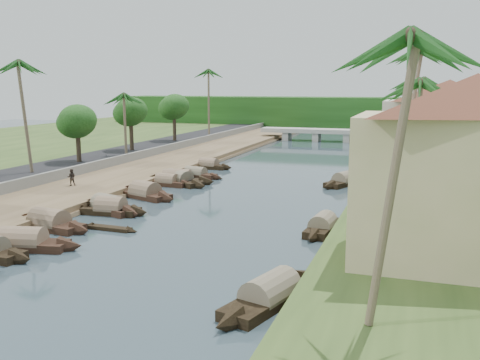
% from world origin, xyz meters
% --- Properties ---
extents(ground, '(220.00, 220.00, 0.00)m').
position_xyz_m(ground, '(0.00, 0.00, 0.00)').
color(ground, '#31424A').
rests_on(ground, ground).
extents(left_bank, '(10.00, 180.00, 0.80)m').
position_xyz_m(left_bank, '(-16.00, 20.00, 0.40)').
color(left_bank, brown).
rests_on(left_bank, ground).
extents(right_bank, '(16.00, 180.00, 1.20)m').
position_xyz_m(right_bank, '(19.00, 20.00, 0.60)').
color(right_bank, '#2B441B').
rests_on(right_bank, ground).
extents(road, '(8.00, 180.00, 1.40)m').
position_xyz_m(road, '(-24.50, 20.00, 0.70)').
color(road, black).
rests_on(road, ground).
extents(retaining_wall, '(0.40, 180.00, 1.10)m').
position_xyz_m(retaining_wall, '(-20.20, 20.00, 1.35)').
color(retaining_wall, gray).
rests_on(retaining_wall, left_bank).
extents(treeline, '(120.00, 14.00, 8.00)m').
position_xyz_m(treeline, '(0.00, 100.00, 4.00)').
color(treeline, '#173D10').
rests_on(treeline, ground).
extents(bridge, '(28.00, 4.00, 2.40)m').
position_xyz_m(bridge, '(0.00, 72.00, 1.72)').
color(bridge, '#A19F96').
rests_on(bridge, ground).
extents(building_near, '(14.85, 14.85, 10.20)m').
position_xyz_m(building_near, '(18.99, -2.00, 6.38)').
color(building_near, beige).
rests_on(building_near, right_bank).
extents(building_mid, '(14.11, 14.11, 9.70)m').
position_xyz_m(building_mid, '(19.99, 14.00, 6.13)').
color(building_mid, tan).
rests_on(building_mid, right_bank).
extents(building_far, '(15.59, 15.59, 10.20)m').
position_xyz_m(building_far, '(18.99, 28.00, 6.38)').
color(building_far, beige).
rests_on(building_far, right_bank).
extents(building_distant, '(12.62, 12.62, 9.20)m').
position_xyz_m(building_distant, '(19.99, 48.00, 5.88)').
color(building_distant, beige).
rests_on(building_distant, right_bank).
extents(sampan_2, '(8.53, 3.46, 2.21)m').
position_xyz_m(sampan_2, '(-8.40, -4.87, 0.42)').
color(sampan_2, black).
rests_on(sampan_2, ground).
extents(sampan_4, '(8.33, 3.06, 2.30)m').
position_xyz_m(sampan_4, '(-10.07, -0.05, 0.42)').
color(sampan_4, black).
rests_on(sampan_4, ground).
extents(sampan_5, '(6.98, 2.20, 2.21)m').
position_xyz_m(sampan_5, '(-8.24, 5.62, 0.42)').
color(sampan_5, black).
rests_on(sampan_5, ground).
extents(sampan_6, '(7.78, 3.98, 2.27)m').
position_xyz_m(sampan_6, '(-8.79, 6.10, 0.42)').
color(sampan_6, black).
rests_on(sampan_6, ground).
extents(sampan_7, '(6.80, 1.86, 1.84)m').
position_xyz_m(sampan_7, '(-8.88, 6.22, 0.40)').
color(sampan_7, black).
rests_on(sampan_7, ground).
extents(sampan_8, '(8.06, 4.50, 2.42)m').
position_xyz_m(sampan_8, '(-8.72, 12.53, 0.42)').
color(sampan_8, black).
rests_on(sampan_8, ground).
extents(sampan_9, '(9.12, 5.84, 2.34)m').
position_xyz_m(sampan_9, '(-8.85, 20.32, 0.42)').
color(sampan_9, black).
rests_on(sampan_9, ground).
extents(sampan_10, '(6.75, 2.04, 1.88)m').
position_xyz_m(sampan_10, '(-9.58, 18.98, 0.41)').
color(sampan_10, black).
rests_on(sampan_10, ground).
extents(sampan_11, '(8.90, 3.44, 2.46)m').
position_xyz_m(sampan_11, '(-9.04, 20.35, 0.42)').
color(sampan_11, black).
rests_on(sampan_11, ground).
extents(sampan_12, '(7.50, 2.86, 1.82)m').
position_xyz_m(sampan_12, '(-8.70, 24.88, 0.40)').
color(sampan_12, black).
rests_on(sampan_12, ground).
extents(sampan_13, '(7.05, 2.15, 1.94)m').
position_xyz_m(sampan_13, '(-9.85, 31.82, 0.41)').
color(sampan_13, black).
rests_on(sampan_13, ground).
extents(sampan_14, '(4.27, 9.29, 2.22)m').
position_xyz_m(sampan_14, '(9.63, -8.29, 0.42)').
color(sampan_14, black).
rests_on(sampan_14, ground).
extents(sampan_15, '(2.12, 7.40, 1.99)m').
position_xyz_m(sampan_15, '(9.80, 5.82, 0.41)').
color(sampan_15, black).
rests_on(sampan_15, ground).
extents(sampan_16, '(4.97, 8.80, 2.17)m').
position_xyz_m(sampan_16, '(8.83, 25.83, 0.41)').
color(sampan_16, black).
rests_on(sampan_16, ground).
extents(canoe_1, '(4.80, 0.93, 0.77)m').
position_xyz_m(canoe_1, '(-5.53, 1.15, 0.10)').
color(canoe_1, black).
rests_on(canoe_1, ground).
extents(canoe_2, '(6.10, 0.96, 0.89)m').
position_xyz_m(canoe_2, '(-8.14, 24.50, 0.10)').
color(canoe_2, black).
rests_on(canoe_2, ground).
extents(palm_0, '(3.20, 3.20, 12.89)m').
position_xyz_m(palm_0, '(15.00, -11.89, 12.27)').
color(palm_0, '#76644F').
rests_on(palm_0, ground).
extents(palm_1, '(3.20, 3.20, 11.37)m').
position_xyz_m(palm_1, '(16.00, 6.83, 10.79)').
color(palm_1, '#76644F').
rests_on(palm_1, ground).
extents(palm_2, '(3.20, 3.20, 14.30)m').
position_xyz_m(palm_2, '(15.00, 19.09, 13.61)').
color(palm_2, '#76644F').
rests_on(palm_2, ground).
extents(palm_3, '(3.20, 3.20, 11.90)m').
position_xyz_m(palm_3, '(16.00, 36.40, 11.30)').
color(palm_3, '#76644F').
rests_on(palm_3, ground).
extents(palm_5, '(3.20, 3.20, 13.38)m').
position_xyz_m(palm_5, '(-24.00, 14.73, 12.93)').
color(palm_5, '#76644F').
rests_on(palm_5, ground).
extents(palm_6, '(3.20, 3.20, 9.71)m').
position_xyz_m(palm_6, '(-22.00, 31.60, 9.38)').
color(palm_6, '#76644F').
rests_on(palm_6, ground).
extents(palm_7, '(3.20, 3.20, 11.71)m').
position_xyz_m(palm_7, '(14.00, 54.75, 11.11)').
color(palm_7, '#76644F').
rests_on(palm_7, ground).
extents(palm_8, '(3.20, 3.20, 13.64)m').
position_xyz_m(palm_8, '(-20.50, 58.55, 13.17)').
color(palm_8, '#76644F').
rests_on(palm_8, ground).
extents(tree_3, '(4.62, 4.62, 6.89)m').
position_xyz_m(tree_3, '(-24.00, 23.63, 6.30)').
color(tree_3, '#3F3324').
rests_on(tree_3, ground).
extents(tree_4, '(4.67, 4.67, 7.51)m').
position_xyz_m(tree_4, '(-24.00, 36.63, 6.89)').
color(tree_4, '#3F3324').
rests_on(tree_4, ground).
extents(tree_5, '(4.87, 4.87, 7.77)m').
position_xyz_m(tree_5, '(-24.00, 51.27, 7.06)').
color(tree_5, '#3F3324').
rests_on(tree_5, ground).
extents(person_far, '(1.03, 0.97, 1.69)m').
position_xyz_m(person_far, '(-16.85, 12.17, 1.65)').
color(person_far, '#2B231E').
rests_on(person_far, left_bank).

